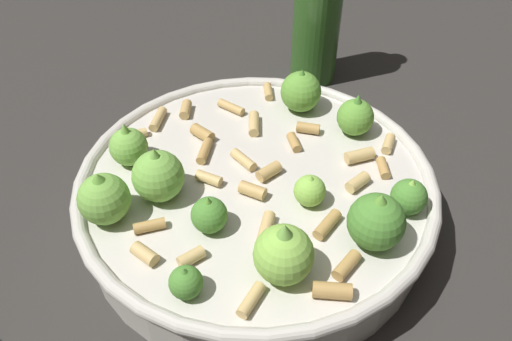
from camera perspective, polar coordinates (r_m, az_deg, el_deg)
The scene contains 3 objects.
ground_plane at distance 0.53m, azimuth -0.00°, elevation -5.06°, with size 2.40×2.40×0.00m, color #2D2B28.
cooking_pan at distance 0.50m, azimuth -0.01°, elevation -2.44°, with size 0.34×0.34×0.11m.
olive_oil_bottle at distance 0.69m, azimuth 6.89°, elevation 17.49°, with size 0.06×0.06×0.24m.
Camera 1 is at (-0.09, -0.34, 0.39)m, focal length 35.94 mm.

